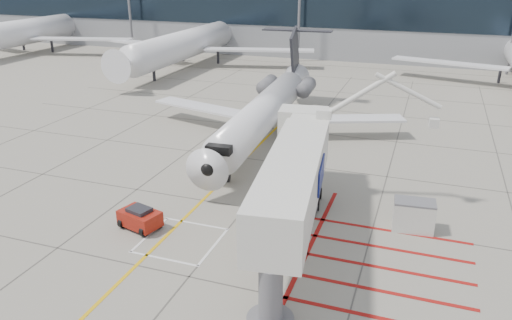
% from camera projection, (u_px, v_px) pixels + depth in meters
% --- Properties ---
extents(ground_plane, '(260.00, 260.00, 0.00)m').
position_uv_depth(ground_plane, '(221.00, 238.00, 28.26)').
color(ground_plane, gray).
rests_on(ground_plane, ground).
extents(regional_jet, '(26.24, 32.25, 8.09)m').
position_uv_depth(regional_jet, '(256.00, 101.00, 40.46)').
color(regional_jet, silver).
rests_on(regional_jet, ground_plane).
extents(jet_bridge, '(10.79, 18.94, 7.19)m').
position_uv_depth(jet_bridge, '(293.00, 189.00, 25.87)').
color(jet_bridge, silver).
rests_on(jet_bridge, ground_plane).
extents(pushback_tug, '(2.67, 2.05, 1.38)m').
position_uv_depth(pushback_tug, '(140.00, 217.00, 29.06)').
color(pushback_tug, maroon).
rests_on(pushback_tug, ground_plane).
extents(baggage_cart, '(1.79, 1.30, 1.04)m').
position_uv_depth(baggage_cart, '(304.00, 206.00, 30.80)').
color(baggage_cart, '#56555A').
rests_on(baggage_cart, ground_plane).
extents(ground_power_unit, '(2.42, 1.55, 1.83)m').
position_uv_depth(ground_power_unit, '(414.00, 215.00, 28.82)').
color(ground_power_unit, silver).
rests_on(ground_power_unit, ground_plane).
extents(cone_nose, '(0.39, 0.39, 0.55)m').
position_uv_depth(cone_nose, '(206.00, 181.00, 34.99)').
color(cone_nose, '#E2440B').
rests_on(cone_nose, ground_plane).
extents(cone_side, '(0.39, 0.39, 0.54)m').
position_uv_depth(cone_side, '(290.00, 211.00, 30.78)').
color(cone_side, '#E74F0C').
rests_on(cone_side, ground_plane).
extents(terminal_building, '(180.00, 28.00, 14.00)m').
position_uv_depth(terminal_building, '(439.00, 10.00, 83.89)').
color(terminal_building, gray).
rests_on(terminal_building, ground_plane).
extents(terminal_glass_band, '(180.00, 0.10, 6.00)m').
position_uv_depth(terminal_glass_band, '(438.00, 11.00, 71.22)').
color(terminal_glass_band, black).
rests_on(terminal_glass_band, ground_plane).
extents(bg_aircraft_a, '(37.46, 41.62, 12.49)m').
position_uv_depth(bg_aircraft_a, '(24.00, 15.00, 83.45)').
color(bg_aircraft_a, silver).
rests_on(bg_aircraft_a, ground_plane).
extents(bg_aircraft_b, '(36.05, 40.05, 12.02)m').
position_uv_depth(bg_aircraft_b, '(193.00, 24.00, 73.79)').
color(bg_aircraft_b, silver).
rests_on(bg_aircraft_b, ground_plane).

